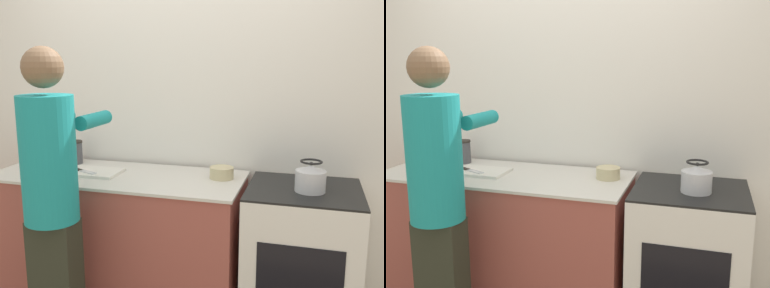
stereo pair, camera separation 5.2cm
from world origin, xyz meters
TOP-DOWN VIEW (x-y plane):
  - wall_back at (0.00, 0.70)m, footprint 8.00×0.05m
  - counter at (-0.35, 0.32)m, footprint 1.65×0.66m
  - oven at (0.84, 0.31)m, footprint 0.65×0.61m
  - person at (-0.47, -0.24)m, footprint 0.33×0.57m
  - cutting_board at (-0.51, 0.30)m, footprint 0.36×0.24m
  - knife at (-0.57, 0.27)m, footprint 0.22×0.11m
  - kettle at (0.87, 0.26)m, footprint 0.17×0.17m
  - bowl_prep at (0.33, 0.41)m, footprint 0.15×0.15m
  - bowl_mixing at (-0.99, 0.47)m, footprint 0.18×0.18m
  - canister_jar at (-0.78, 0.51)m, footprint 0.12×0.12m

SIDE VIEW (x-z plane):
  - counter at x=-0.35m, z-range 0.00..0.93m
  - oven at x=0.84m, z-range 0.00..0.94m
  - cutting_board at x=-0.51m, z-range 0.93..0.95m
  - knife at x=-0.57m, z-range 0.95..0.96m
  - person at x=-0.47m, z-range 0.09..1.83m
  - bowl_prep at x=0.33m, z-range 0.93..1.00m
  - bowl_mixing at x=-0.99m, z-range 0.93..1.02m
  - canister_jar at x=-0.78m, z-range 0.93..1.10m
  - kettle at x=0.87m, z-range 0.93..1.10m
  - wall_back at x=0.00m, z-range 0.00..2.60m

